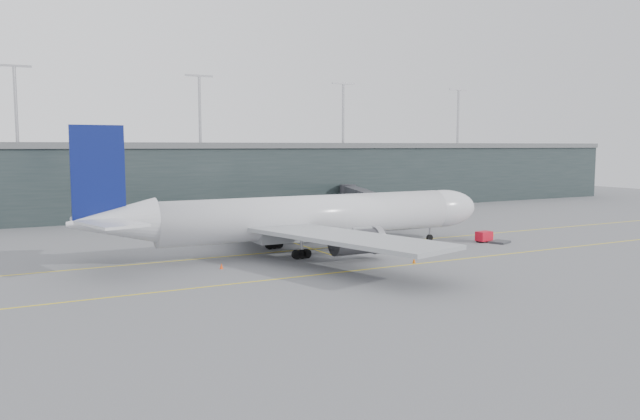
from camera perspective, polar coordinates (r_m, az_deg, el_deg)
name	(u,v)px	position (r m, az deg, el deg)	size (l,w,h in m)	color
ground	(269,248)	(89.77, -4.70, -3.45)	(320.00, 320.00, 0.00)	#5C5D61
taxiline_a	(280,252)	(86.16, -3.65, -3.83)	(160.00, 0.25, 0.02)	yellow
taxiline_b	(338,272)	(72.12, 1.62, -5.73)	(160.00, 0.25, 0.02)	yellow
taxiline_lead_main	(250,229)	(109.95, -6.43, -1.74)	(0.25, 60.00, 0.02)	yellow
terminal	(166,177)	(143.89, -13.91, 2.96)	(240.00, 36.00, 29.00)	#1E292A
main_aircraft	(309,217)	(85.52, -1.04, -0.68)	(60.17, 56.77, 16.93)	silver
jet_bridge	(356,198)	(120.73, 3.34, 1.07)	(15.27, 43.71, 5.89)	#2A2A2F
gse_cart	(484,236)	(97.62, 14.77, -2.33)	(2.55, 1.80, 1.63)	red
baggage_dolly	(500,242)	(97.51, 16.14, -2.81)	(2.85, 2.28, 0.28)	#323236
uld_a	(209,235)	(95.98, -10.11, -2.26)	(2.39, 1.97, 2.06)	#35353A
uld_b	(222,233)	(98.81, -8.91, -2.10)	(2.04, 1.68, 1.76)	#35353A
uld_c	(233,232)	(99.35, -7.96, -2.03)	(2.41, 2.19, 1.80)	#35353A
cone_nose	(493,234)	(104.56, 15.50, -2.11)	(0.46, 0.46, 0.72)	orange
cone_wing_stbd	(414,260)	(78.48, 8.60, -4.59)	(0.44, 0.44, 0.70)	#D95F0C
cone_wing_port	(307,232)	(102.93, -1.16, -2.05)	(0.40, 0.40, 0.64)	orange
cone_tail	(221,266)	(75.06, -9.00, -5.09)	(0.42, 0.42, 0.67)	#EC420D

